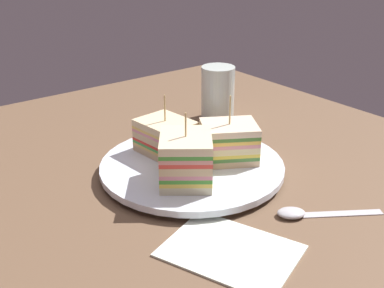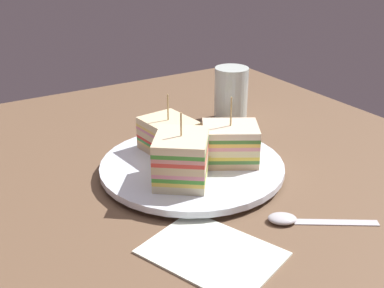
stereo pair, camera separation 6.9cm
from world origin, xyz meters
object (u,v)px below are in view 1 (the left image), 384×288
at_px(plate, 192,167).
at_px(spoon, 304,213).
at_px(sandwich_wedge_1, 186,159).
at_px(sandwich_wedge_2, 229,142).
at_px(drinking_glass, 218,96).
at_px(chip_pile, 203,155).
at_px(napkin, 231,250).
at_px(sandwich_wedge_0, 166,137).

bearing_deg(plate, spoon, 13.08).
height_order(plate, sandwich_wedge_1, sandwich_wedge_1).
height_order(sandwich_wedge_2, drinking_glass, sandwich_wedge_2).
height_order(chip_pile, napkin, chip_pile).
relative_size(plate, napkin, 1.87).
height_order(sandwich_wedge_0, sandwich_wedge_1, sandwich_wedge_1).
distance_m(chip_pile, spoon, 0.17).
bearing_deg(drinking_glass, chip_pile, -45.71).
distance_m(chip_pile, napkin, 0.19).
bearing_deg(spoon, napkin, 32.54).
relative_size(spoon, napkin, 0.86).
distance_m(sandwich_wedge_2, chip_pile, 0.04).
bearing_deg(spoon, sandwich_wedge_2, -60.33).
relative_size(chip_pile, napkin, 0.48).
bearing_deg(sandwich_wedge_1, chip_pile, -25.59).
bearing_deg(sandwich_wedge_0, drinking_glass, 111.31).
xyz_separation_m(chip_pile, spoon, (0.16, 0.03, -0.03)).
relative_size(chip_pile, spoon, 0.56).
distance_m(sandwich_wedge_1, napkin, 0.15).
xyz_separation_m(sandwich_wedge_0, napkin, (0.23, -0.07, -0.04)).
xyz_separation_m(plate, sandwich_wedge_2, (0.02, 0.05, 0.03)).
bearing_deg(sandwich_wedge_2, napkin, 80.00).
height_order(sandwich_wedge_2, napkin, sandwich_wedge_2).
relative_size(sandwich_wedge_1, sandwich_wedge_2, 1.03).
distance_m(napkin, drinking_glass, 0.41).
bearing_deg(sandwich_wedge_1, spoon, -112.70).
distance_m(sandwich_wedge_1, sandwich_wedge_2, 0.09).
relative_size(sandwich_wedge_2, drinking_glass, 1.01).
relative_size(sandwich_wedge_1, drinking_glass, 1.05).
xyz_separation_m(chip_pile, napkin, (0.16, -0.09, -0.03)).
relative_size(sandwich_wedge_0, spoon, 0.74).
xyz_separation_m(sandwich_wedge_0, sandwich_wedge_1, (0.09, -0.03, 0.01)).
xyz_separation_m(chip_pile, drinking_glass, (-0.16, 0.16, 0.01)).
height_order(sandwich_wedge_1, napkin, sandwich_wedge_1).
bearing_deg(plate, chip_pile, 36.72).
relative_size(plate, sandwich_wedge_2, 2.65).
bearing_deg(sandwich_wedge_0, chip_pile, 8.69).
bearing_deg(plate, sandwich_wedge_2, 66.36).
bearing_deg(spoon, sandwich_wedge_0, -44.89).
bearing_deg(plate, drinking_glass, 130.38).
relative_size(sandwich_wedge_2, chip_pile, 1.46).
bearing_deg(sandwich_wedge_0, sandwich_wedge_2, 31.43).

